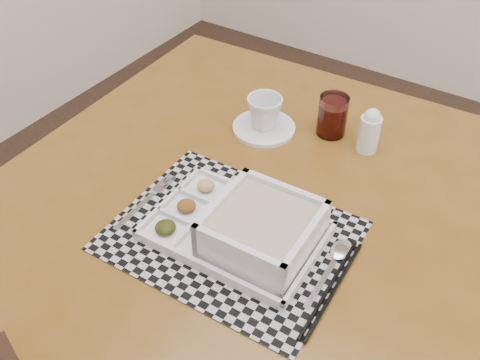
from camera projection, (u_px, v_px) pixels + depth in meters
name	position (u px, v px, depth m)	size (l,w,h in m)	color
dining_table	(261.00, 228.00, 1.15)	(1.13, 1.13, 0.82)	#5E3C11
placemat	(231.00, 236.00, 1.02)	(0.44, 0.35, 0.00)	#97989E
serving_tray	(254.00, 231.00, 0.98)	(0.33, 0.23, 0.09)	silver
fork	(147.00, 200.00, 1.09)	(0.02, 0.19, 0.00)	silver
spoon	(338.00, 255.00, 0.98)	(0.04, 0.18, 0.01)	silver
chopsticks	(332.00, 289.00, 0.92)	(0.03, 0.24, 0.01)	black
saucer	(264.00, 128.00, 1.28)	(0.15, 0.15, 0.01)	silver
cup	(264.00, 112.00, 1.25)	(0.08, 0.08, 0.08)	silver
juice_glass	(332.00, 117.00, 1.24)	(0.07, 0.07, 0.10)	white
creamer_bottle	(369.00, 131.00, 1.19)	(0.05, 0.05, 0.11)	silver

